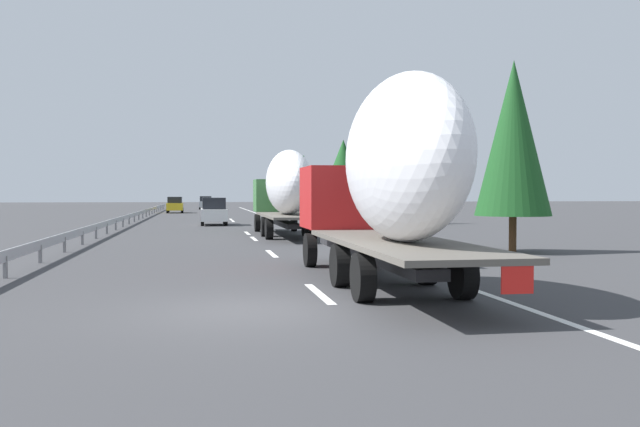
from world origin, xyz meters
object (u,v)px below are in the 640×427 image
car_yellow_coupe (175,205)px  road_sign (296,194)px  car_silver_hatch (206,203)px  truck_lead (286,188)px  car_white_van (214,211)px  truck_trailing (389,176)px

car_yellow_coupe → road_sign: (-27.65, -10.43, 1.30)m
car_silver_hatch → car_yellow_coupe: 18.25m
truck_lead → car_yellow_coupe: size_ratio=2.97×
car_white_van → road_sign: road_sign is taller
truck_lead → car_white_van: bearing=14.1°
car_silver_hatch → car_white_van: 49.88m
car_white_van → car_yellow_coupe: size_ratio=0.99×
truck_lead → car_yellow_coupe: 46.49m
car_silver_hatch → car_white_van: size_ratio=0.94×
truck_trailing → car_silver_hatch: bearing=2.5°
car_silver_hatch → truck_trailing: bearing=-177.5°
truck_lead → car_silver_hatch: bearing=3.3°
truck_trailing → truck_lead: bearing=-0.0°
car_white_van → car_yellow_coupe: 32.23m
car_silver_hatch → car_white_van: bearing=-179.8°
truck_lead → car_silver_hatch: (63.76, 3.67, -1.60)m
truck_trailing → car_white_van: size_ratio=2.98×
truck_lead → car_silver_hatch: 63.89m
truck_lead → truck_trailing: 20.12m
car_yellow_coupe → road_sign: size_ratio=1.36×
truck_trailing → road_sign: (38.34, -3.10, -0.46)m
truck_trailing → car_silver_hatch: 83.98m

